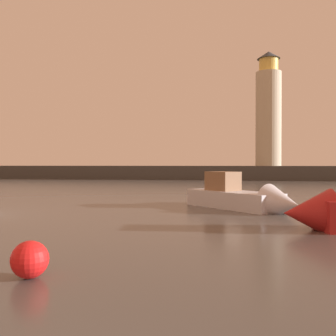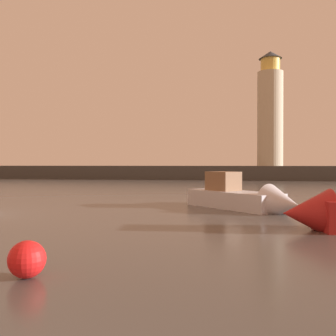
{
  "view_description": "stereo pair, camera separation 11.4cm",
  "coord_description": "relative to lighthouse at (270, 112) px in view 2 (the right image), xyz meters",
  "views": [
    {
      "loc": [
        1.95,
        -1.56,
        2.41
      ],
      "look_at": [
        -1.42,
        16.93,
        2.22
      ],
      "focal_mm": 40.4,
      "sensor_mm": 36.0,
      "label": 1
    },
    {
      "loc": [
        2.06,
        -1.54,
        2.41
      ],
      "look_at": [
        -1.42,
        16.93,
        2.22
      ],
      "focal_mm": 40.4,
      "sensor_mm": 36.0,
      "label": 2
    }
  ],
  "objects": [
    {
      "name": "breakwater",
      "position": [
        -6.74,
        0.0,
        -9.38
      ],
      "size": [
        93.54,
        6.37,
        2.14
      ],
      "primitive_type": "cube",
      "color": "#423F3D",
      "rests_on": "ground_plane"
    },
    {
      "name": "mooring_buoy",
      "position": [
        -9.08,
        -52.54,
        -10.05
      ],
      "size": [
        0.79,
        0.79,
        0.79
      ],
      "primitive_type": "sphere",
      "color": "red",
      "rests_on": "ground_plane"
    },
    {
      "name": "lighthouse",
      "position": [
        0.0,
        0.0,
        0.0
      ],
      "size": [
        3.87,
        3.87,
        17.55
      ],
      "color": "beige",
      "rests_on": "breakwater"
    },
    {
      "name": "motorboat_1",
      "position": [
        -4.27,
        -39.47,
        -9.85
      ],
      "size": [
        6.37,
        6.27,
        2.41
      ],
      "color": "silver",
      "rests_on": "ground_plane"
    },
    {
      "name": "ground_plane",
      "position": [
        -6.74,
        -29.13,
        -10.45
      ],
      "size": [
        220.0,
        220.0,
        0.0
      ],
      "primitive_type": "plane",
      "color": "#4C4742"
    }
  ]
}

